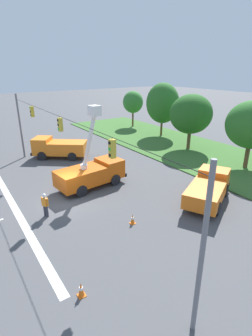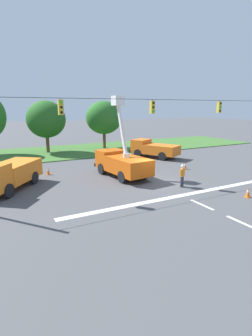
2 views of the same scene
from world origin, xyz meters
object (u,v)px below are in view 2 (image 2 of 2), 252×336
(tree_centre, at_px, (46,119))
(traffic_cone_foreground_right, at_px, (48,171))
(traffic_cone_mid_left, at_px, (185,166))
(utility_truck_support_far, at_px, (7,174))
(traffic_cone_mid_right, at_px, (248,192))
(tree_east, at_px, (104,118))
(utility_truck_bucket_lift, at_px, (122,161))
(road_worker, at_px, (182,174))
(utility_truck_support_near, at_px, (153,148))

(tree_centre, distance_m, traffic_cone_foreground_right, 12.71)
(tree_centre, relative_size, traffic_cone_mid_left, 9.54)
(utility_truck_support_far, relative_size, traffic_cone_mid_right, 8.32)
(tree_centre, bearing_deg, utility_truck_support_far, -111.85)
(traffic_cone_foreground_right, height_order, traffic_cone_mid_right, traffic_cone_mid_right)
(tree_east, xyz_separation_m, traffic_cone_foreground_right, (-10.57, -11.64, -4.16))
(tree_centre, height_order, utility_truck_bucket_lift, utility_truck_bucket_lift)
(road_worker, bearing_deg, utility_truck_bucket_lift, 118.34)
(tree_east, height_order, traffic_cone_mid_left, tree_east)
(tree_east, distance_m, utility_truck_support_far, 20.73)
(utility_truck_bucket_lift, xyz_separation_m, traffic_cone_mid_right, (5.12, -8.99, -0.99))
(road_worker, bearing_deg, traffic_cone_mid_right, -58.70)
(utility_truck_bucket_lift, height_order, road_worker, utility_truck_bucket_lift)
(utility_truck_support_far, distance_m, traffic_cone_mid_right, 17.24)
(utility_truck_support_near, xyz_separation_m, traffic_cone_mid_left, (-0.68, -6.70, -0.75))
(utility_truck_bucket_lift, bearing_deg, utility_truck_support_far, 176.96)
(road_worker, bearing_deg, tree_centre, 106.21)
(utility_truck_bucket_lift, bearing_deg, tree_centre, 101.88)
(utility_truck_support_far, height_order, traffic_cone_mid_right, utility_truck_support_far)
(tree_centre, xyz_separation_m, traffic_cone_mid_right, (8.37, -24.43, -4.08))
(tree_centre, height_order, traffic_cone_mid_right, tree_centre)
(road_worker, distance_m, traffic_cone_mid_left, 6.15)
(tree_centre, height_order, traffic_cone_mid_left, tree_centre)
(traffic_cone_foreground_right, distance_m, traffic_cone_mid_right, 16.63)
(tree_east, bearing_deg, utility_truck_support_near, -73.94)
(traffic_cone_mid_left, xyz_separation_m, traffic_cone_mid_right, (-1.70, -8.51, 0.02))
(utility_truck_bucket_lift, distance_m, traffic_cone_foreground_right, 6.83)
(tree_centre, bearing_deg, tree_east, -1.03)
(tree_centre, distance_m, traffic_cone_mid_right, 26.15)
(utility_truck_support_near, distance_m, traffic_cone_mid_left, 6.78)
(utility_truck_support_near, bearing_deg, traffic_cone_mid_left, -95.77)
(traffic_cone_foreground_right, bearing_deg, utility_truck_bucket_lift, -32.79)
(tree_centre, bearing_deg, utility_truck_support_near, -40.60)
(utility_truck_support_far, bearing_deg, traffic_cone_mid_left, -3.45)
(tree_east, xyz_separation_m, utility_truck_support_near, (2.61, -9.07, -3.41))
(utility_truck_support_far, bearing_deg, utility_truck_bucket_lift, -3.04)
(utility_truck_support_near, bearing_deg, road_worker, -113.23)
(traffic_cone_foreground_right, bearing_deg, tree_centre, 78.35)
(tree_centre, distance_m, road_worker, 21.55)
(traffic_cone_mid_right, bearing_deg, utility_truck_support_far, 146.58)
(tree_east, height_order, traffic_cone_mid_right, tree_east)
(utility_truck_bucket_lift, bearing_deg, traffic_cone_mid_right, -60.32)
(traffic_cone_foreground_right, bearing_deg, utility_truck_support_near, 11.04)
(tree_east, distance_m, traffic_cone_mid_right, 24.64)
(traffic_cone_foreground_right, height_order, traffic_cone_mid_left, traffic_cone_foreground_right)
(utility_truck_bucket_lift, xyz_separation_m, road_worker, (2.69, -4.98, -0.36))
(tree_east, xyz_separation_m, utility_truck_support_far, (-14.13, -14.80, -3.29))
(tree_east, bearing_deg, tree_centre, 178.97)
(utility_truck_support_near, distance_m, road_worker, 12.20)
(tree_east, relative_size, traffic_cone_foreground_right, 9.41)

